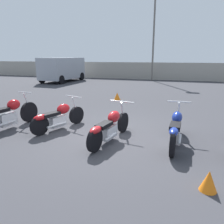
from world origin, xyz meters
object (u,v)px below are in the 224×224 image
at_px(motorcycle_slot_0, 8,115).
at_px(traffic_cone_far, 117,96).
at_px(motorcycle_slot_3, 176,129).
at_px(traffic_cone_near, 209,181).
at_px(motorcycle_slot_1, 58,117).
at_px(motorcycle_slot_2, 110,127).
at_px(light_pole_left, 154,30).
at_px(parked_van, 63,68).

relative_size(motorcycle_slot_0, traffic_cone_far, 5.85).
xyz_separation_m(motorcycle_slot_3, traffic_cone_near, (0.59, -1.86, -0.23)).
bearing_deg(motorcycle_slot_3, traffic_cone_far, 122.83).
xyz_separation_m(motorcycle_slot_1, traffic_cone_far, (0.40, 5.04, -0.20)).
bearing_deg(motorcycle_slot_2, light_pole_left, 103.16).
distance_m(motorcycle_slot_1, motorcycle_slot_3, 3.43).
distance_m(light_pole_left, traffic_cone_near, 17.80).
xyz_separation_m(motorcycle_slot_2, traffic_cone_far, (-1.38, 5.48, -0.21)).
relative_size(motorcycle_slot_2, traffic_cone_near, 5.96).
distance_m(motorcycle_slot_2, parked_van, 14.83).
bearing_deg(motorcycle_slot_1, parked_van, 138.90).
bearing_deg(light_pole_left, traffic_cone_far, -92.71).
bearing_deg(motorcycle_slot_0, traffic_cone_far, 79.06).
relative_size(motorcycle_slot_0, traffic_cone_near, 6.15).
bearing_deg(traffic_cone_near, motorcycle_slot_3, 107.62).
relative_size(light_pole_left, motorcycle_slot_2, 3.48).
bearing_deg(traffic_cone_near, light_pole_left, 100.48).
relative_size(motorcycle_slot_1, motorcycle_slot_2, 0.89).
distance_m(light_pole_left, motorcycle_slot_2, 15.95).
distance_m(motorcycle_slot_0, motorcycle_slot_1, 1.53).
height_order(motorcycle_slot_2, traffic_cone_near, motorcycle_slot_2).
height_order(parked_van, traffic_cone_far, parked_van).
bearing_deg(light_pole_left, motorcycle_slot_2, -86.60).
relative_size(motorcycle_slot_1, parked_van, 0.40).
xyz_separation_m(light_pole_left, motorcycle_slot_1, (-0.87, -14.96, -4.02)).
height_order(motorcycle_slot_2, motorcycle_slot_3, motorcycle_slot_3).
relative_size(motorcycle_slot_1, motorcycle_slot_3, 0.90).
distance_m(parked_van, traffic_cone_near, 17.44).
relative_size(motorcycle_slot_2, parked_van, 0.45).
xyz_separation_m(motorcycle_slot_1, motorcycle_slot_2, (1.79, -0.44, 0.00)).
relative_size(motorcycle_slot_1, traffic_cone_far, 5.04).
bearing_deg(parked_van, motorcycle_slot_1, -57.73).
xyz_separation_m(motorcycle_slot_3, parked_van, (-9.99, 11.97, 0.74)).
bearing_deg(light_pole_left, motorcycle_slot_1, -93.34).
bearing_deg(motorcycle_slot_1, traffic_cone_far, 105.22).
bearing_deg(traffic_cone_far, light_pole_left, 87.29).
bearing_deg(light_pole_left, parked_van, -156.91).
bearing_deg(light_pole_left, traffic_cone_near, -79.52).
bearing_deg(traffic_cone_far, traffic_cone_near, -62.96).
xyz_separation_m(motorcycle_slot_0, motorcycle_slot_2, (3.27, -0.05, -0.05)).
distance_m(motorcycle_slot_1, traffic_cone_far, 5.06).
distance_m(motorcycle_slot_2, motorcycle_slot_3, 1.66).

